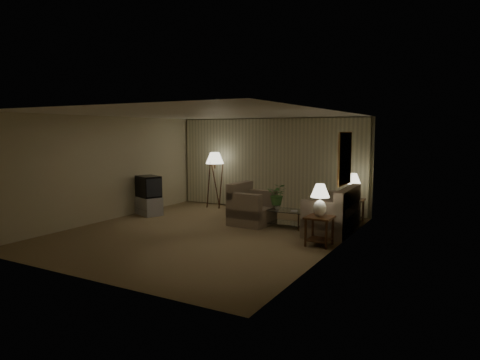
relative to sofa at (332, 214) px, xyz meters
name	(u,v)px	position (x,y,z in m)	size (l,w,h in m)	color
ground	(205,233)	(-2.50, -1.57, -0.41)	(7.00, 7.00, 0.00)	#7C6344
room_shell	(238,154)	(-2.48, -0.06, 1.34)	(6.04, 7.02, 2.72)	beige
sofa	(332,214)	(0.00, 0.00, 0.00)	(1.92, 1.07, 0.82)	gray
armchair	(252,208)	(-1.96, -0.27, 0.00)	(1.07, 1.03, 0.82)	gray
side_table_near	(319,226)	(0.15, -1.35, 0.00)	(0.53, 0.53, 0.60)	#391E0F
side_table_far	(352,206)	(0.15, 1.25, 0.00)	(0.55, 0.46, 0.60)	#391E0F
table_lamp_near	(320,197)	(0.15, -1.35, 0.58)	(0.38, 0.38, 0.66)	silver
table_lamp_far	(353,184)	(0.15, 1.25, 0.58)	(0.38, 0.38, 0.65)	silver
coffee_table	(283,215)	(-1.19, -0.10, -0.13)	(1.14, 0.62, 0.41)	silver
tv_cabinet	(149,206)	(-5.05, -0.55, -0.16)	(0.91, 0.75, 0.50)	#A3A3A6
crt_tv	(148,186)	(-5.05, -0.55, 0.38)	(0.82, 0.72, 0.59)	black
floor_lamp	(215,179)	(-4.05, 1.31, 0.47)	(0.55, 0.55, 1.68)	#391E0F
ottoman	(254,211)	(-2.28, 0.46, -0.22)	(0.57, 0.57, 0.38)	#A35F37
vase	(277,206)	(-1.34, -0.10, 0.08)	(0.14, 0.14, 0.15)	white
flowers	(277,192)	(-1.34, -0.10, 0.42)	(0.48, 0.42, 0.53)	#437B36
book	(291,211)	(-0.94, -0.20, 0.01)	(0.15, 0.21, 0.02)	olive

